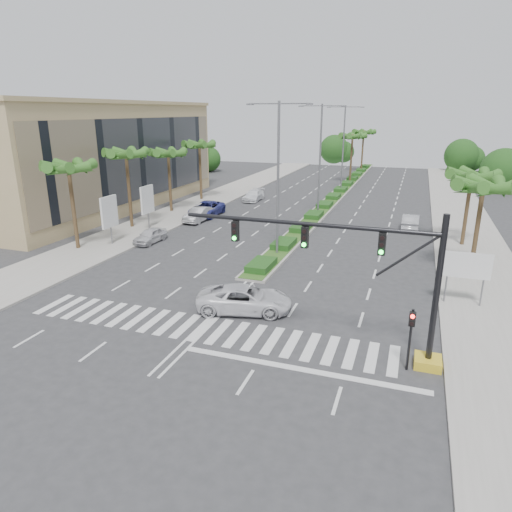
% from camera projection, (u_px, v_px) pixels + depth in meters
% --- Properties ---
extents(ground, '(160.00, 160.00, 0.00)m').
position_uv_depth(ground, '(202.00, 329.00, 24.73)').
color(ground, '#333335').
rests_on(ground, ground).
extents(footpath_right, '(6.00, 120.00, 0.15)m').
position_uv_depth(footpath_right, '(473.00, 252.00, 37.90)').
color(footpath_right, gray).
rests_on(footpath_right, ground).
extents(footpath_left, '(6.00, 120.00, 0.15)m').
position_uv_depth(footpath_left, '(154.00, 224.00, 47.47)').
color(footpath_left, gray).
rests_on(footpath_left, ground).
extents(median, '(2.20, 75.00, 0.20)m').
position_uv_depth(median, '(340.00, 193.00, 65.16)').
color(median, gray).
rests_on(median, ground).
extents(median_grass, '(1.80, 75.00, 0.04)m').
position_uv_depth(median_grass, '(340.00, 192.00, 65.12)').
color(median_grass, '#30521C').
rests_on(median_grass, median).
extents(building, '(12.00, 36.00, 12.00)m').
position_uv_depth(building, '(98.00, 157.00, 54.47)').
color(building, tan).
rests_on(building, ground).
extents(signal_gantry, '(12.60, 1.20, 7.20)m').
position_uv_depth(signal_gantry, '(384.00, 291.00, 20.76)').
color(signal_gantry, gold).
rests_on(signal_gantry, ground).
extents(pedestrian_signal, '(0.28, 0.36, 3.00)m').
position_uv_depth(pedestrian_signal, '(411.00, 330.00, 20.16)').
color(pedestrian_signal, black).
rests_on(pedestrian_signal, ground).
extents(direction_sign, '(2.70, 0.11, 3.40)m').
position_uv_depth(direction_sign, '(467.00, 268.00, 26.92)').
color(direction_sign, slate).
rests_on(direction_sign, ground).
extents(billboard_near, '(0.18, 2.10, 4.35)m').
position_uv_depth(billboard_near, '(109.00, 212.00, 39.18)').
color(billboard_near, slate).
rests_on(billboard_near, ground).
extents(billboard_far, '(0.18, 2.10, 4.35)m').
position_uv_depth(billboard_far, '(147.00, 200.00, 44.58)').
color(billboard_far, slate).
rests_on(billboard_far, ground).
extents(palm_left_near, '(4.57, 4.68, 7.55)m').
position_uv_depth(palm_left_near, '(69.00, 170.00, 36.88)').
color(palm_left_near, brown).
rests_on(palm_left_near, ground).
extents(palm_left_mid, '(4.57, 4.68, 7.95)m').
position_uv_depth(palm_left_mid, '(126.00, 157.00, 43.96)').
color(palm_left_mid, brown).
rests_on(palm_left_mid, ground).
extents(palm_left_far, '(4.57, 4.68, 7.35)m').
position_uv_depth(palm_left_far, '(168.00, 155.00, 51.32)').
color(palm_left_far, brown).
rests_on(palm_left_far, ground).
extents(palm_left_end, '(4.57, 4.68, 7.75)m').
position_uv_depth(palm_left_end, '(199.00, 147.00, 58.40)').
color(palm_left_end, brown).
rests_on(palm_left_end, ground).
extents(palm_right_near, '(4.57, 4.68, 7.05)m').
position_uv_depth(palm_right_near, '(483.00, 189.00, 30.86)').
color(palm_right_near, brown).
rests_on(palm_right_near, ground).
extents(palm_right_far, '(4.57, 4.68, 6.75)m').
position_uv_depth(palm_right_far, '(471.00, 178.00, 38.15)').
color(palm_right_far, brown).
rests_on(palm_right_far, ground).
extents(palm_median_a, '(4.57, 4.68, 8.05)m').
position_uv_depth(palm_median_a, '(352.00, 138.00, 72.00)').
color(palm_median_a, brown).
rests_on(palm_median_a, ground).
extents(palm_median_b, '(4.57, 4.68, 8.05)m').
position_uv_depth(palm_median_b, '(364.00, 134.00, 85.48)').
color(palm_median_b, brown).
rests_on(palm_median_b, ground).
extents(streetlight_near, '(5.10, 0.25, 12.00)m').
position_uv_depth(streetlight_near, '(278.00, 171.00, 35.25)').
color(streetlight_near, slate).
rests_on(streetlight_near, ground).
extents(streetlight_mid, '(5.10, 0.25, 12.00)m').
position_uv_depth(streetlight_mid, '(320.00, 154.00, 49.63)').
color(streetlight_mid, slate).
rests_on(streetlight_mid, ground).
extents(streetlight_far, '(5.10, 0.25, 12.00)m').
position_uv_depth(streetlight_far, '(343.00, 144.00, 64.02)').
color(streetlight_far, slate).
rests_on(streetlight_far, ground).
extents(car_parked_a, '(1.67, 3.87, 1.30)m').
position_uv_depth(car_parked_a, '(150.00, 236.00, 40.70)').
color(car_parked_a, silver).
rests_on(car_parked_a, ground).
extents(car_parked_b, '(1.80, 4.61, 1.49)m').
position_uv_depth(car_parked_b, '(199.00, 215.00, 48.53)').
color(car_parked_b, '#BCBBC1').
rests_on(car_parked_b, ground).
extents(car_parked_c, '(2.86, 5.88, 1.61)m').
position_uv_depth(car_parked_c, '(206.00, 209.00, 50.96)').
color(car_parked_c, navy).
rests_on(car_parked_c, ground).
extents(car_parked_d, '(2.06, 4.81, 1.38)m').
position_uv_depth(car_parked_d, '(254.00, 195.00, 59.77)').
color(car_parked_d, white).
rests_on(car_parked_d, ground).
extents(car_crossing, '(5.99, 3.82, 1.54)m').
position_uv_depth(car_crossing, '(245.00, 299.00, 26.70)').
color(car_crossing, silver).
rests_on(car_crossing, ground).
extents(car_right, '(1.64, 4.57, 1.50)m').
position_uv_depth(car_right, '(411.00, 222.00, 45.44)').
color(car_right, '#BBBABF').
rests_on(car_right, ground).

